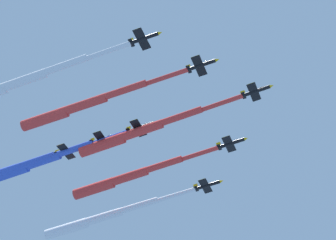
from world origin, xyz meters
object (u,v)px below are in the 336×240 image
(jet_port_mid, at_px, (100,218))
(jet_port_outer, at_px, (41,161))
(jet_starboard_mid, at_px, (21,82))
(jet_lead, at_px, (139,132))
(jet_starboard_inner, at_px, (83,105))
(jet_port_inner, at_px, (127,177))

(jet_port_mid, xyz_separation_m, jet_port_outer, (15.44, 24.39, 0.96))
(jet_starboard_mid, bearing_deg, jet_port_outer, -88.08)
(jet_lead, relative_size, jet_port_outer, 1.08)
(jet_port_mid, bearing_deg, jet_starboard_inner, 92.76)
(jet_lead, distance_m, jet_port_outer, 34.48)
(jet_lead, relative_size, jet_port_mid, 0.99)
(jet_starboard_inner, relative_size, jet_starboard_mid, 0.98)
(jet_port_inner, bearing_deg, jet_starboard_inner, 69.90)
(jet_starboard_inner, xyz_separation_m, jet_port_outer, (17.55, -19.40, 1.31))
(jet_starboard_mid, bearing_deg, jet_lead, -146.56)
(jet_port_outer, bearing_deg, jet_port_inner, -164.82)
(jet_starboard_inner, bearing_deg, jet_port_inner, -110.10)
(jet_lead, xyz_separation_m, jet_port_mid, (18.02, -32.58, 0.42))
(jet_port_inner, relative_size, jet_port_mid, 0.92)
(jet_lead, bearing_deg, jet_port_outer, -13.76)
(jet_port_inner, height_order, jet_starboard_mid, jet_starboard_mid)
(jet_port_inner, xyz_separation_m, jet_starboard_inner, (9.82, 26.82, 1.63))
(jet_starboard_inner, height_order, jet_port_mid, jet_port_mid)
(jet_port_mid, height_order, jet_port_outer, jet_port_outer)
(jet_lead, bearing_deg, jet_starboard_mid, 33.44)
(jet_lead, xyz_separation_m, jet_port_inner, (6.09, -15.62, -1.56))
(jet_lead, bearing_deg, jet_port_mid, -61.05)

